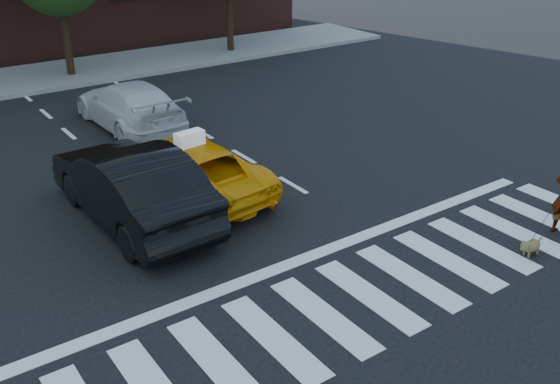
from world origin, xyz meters
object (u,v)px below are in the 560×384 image
white_suv (130,105)px  taxi (188,169)px  dog (530,246)px  black_sedan (131,185)px

white_suv → taxi: bearing=80.2°
white_suv → dog: 11.75m
taxi → black_sedan: bearing=9.9°
black_sedan → dog: black_sedan is taller
black_sedan → white_suv: size_ratio=1.06×
black_sedan → dog: 8.01m
black_sedan → taxi: bearing=-165.9°
taxi → dog: size_ratio=7.56×
dog → black_sedan: bearing=137.1°
taxi → black_sedan: 1.59m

